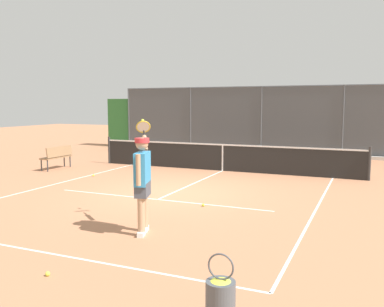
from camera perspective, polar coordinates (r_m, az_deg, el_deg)
ground_plane at (r=11.24m, az=-2.65°, el=-5.40°), size 60.00×60.00×0.00m
court_line_markings at (r=10.24m, az=-5.48°, el=-6.61°), size 7.57×8.98×0.01m
fence_backdrop at (r=20.67m, az=9.86°, el=3.79°), size 17.65×1.37×3.22m
tennis_net at (r=14.85m, az=4.22°, el=-0.49°), size 9.73×0.09×1.07m
tennis_player at (r=7.61m, az=-6.81°, el=-3.20°), size 0.78×1.32×2.07m
tennis_ball_mid_court at (r=9.76m, az=1.55°, el=-7.08°), size 0.07×0.07×0.07m
tennis_ball_by_sideline at (r=14.12m, az=-13.38°, el=-2.93°), size 0.07×0.07×0.07m
tennis_ball_near_baseline at (r=6.32m, az=-19.18°, el=-15.31°), size 0.07×0.07×0.07m
courtside_bench at (r=15.96m, az=-17.98°, el=-0.24°), size 0.40×1.30×0.84m
ball_basket at (r=4.67m, az=3.93°, el=-19.56°), size 0.32×0.32×0.83m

